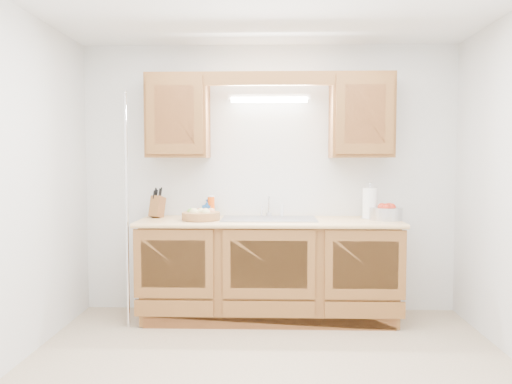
{
  "coord_description": "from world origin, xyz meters",
  "views": [
    {
      "loc": [
        0.01,
        -3.22,
        1.42
      ],
      "look_at": [
        -0.11,
        0.85,
        1.17
      ],
      "focal_mm": 35.0,
      "sensor_mm": 36.0,
      "label": 1
    }
  ],
  "objects_px": {
    "knife_block": "(157,206)",
    "paper_towel": "(370,204)",
    "fruit_basket": "(201,215)",
    "apple_bowl": "(386,213)"
  },
  "relations": [
    {
      "from": "paper_towel",
      "to": "apple_bowl",
      "type": "xyz_separation_m",
      "value": [
        0.13,
        -0.07,
        -0.07
      ]
    },
    {
      "from": "fruit_basket",
      "to": "paper_towel",
      "type": "bearing_deg",
      "value": 5.02
    },
    {
      "from": "knife_block",
      "to": "paper_towel",
      "type": "height_order",
      "value": "paper_towel"
    },
    {
      "from": "knife_block",
      "to": "paper_towel",
      "type": "bearing_deg",
      "value": 17.64
    },
    {
      "from": "knife_block",
      "to": "apple_bowl",
      "type": "xyz_separation_m",
      "value": [
        2.06,
        -0.14,
        -0.04
      ]
    },
    {
      "from": "knife_block",
      "to": "fruit_basket",
      "type": "bearing_deg",
      "value": -4.86
    },
    {
      "from": "fruit_basket",
      "to": "knife_block",
      "type": "height_order",
      "value": "knife_block"
    },
    {
      "from": "fruit_basket",
      "to": "apple_bowl",
      "type": "height_order",
      "value": "apple_bowl"
    },
    {
      "from": "apple_bowl",
      "to": "paper_towel",
      "type": "bearing_deg",
      "value": 150.01
    },
    {
      "from": "fruit_basket",
      "to": "apple_bowl",
      "type": "xyz_separation_m",
      "value": [
        1.63,
        0.06,
        0.02
      ]
    }
  ]
}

